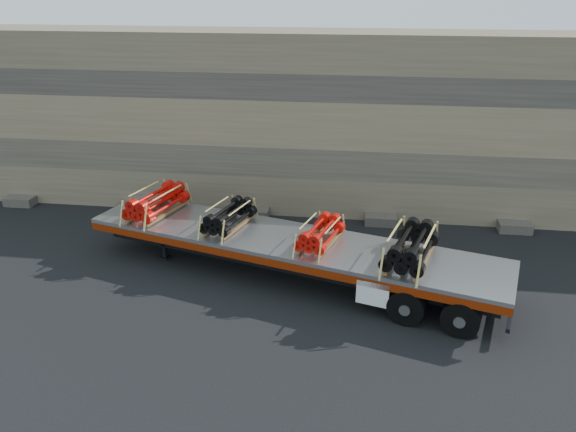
# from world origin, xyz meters

# --- Properties ---
(ground) EXTENTS (120.00, 120.00, 0.00)m
(ground) POSITION_xyz_m (0.00, 0.00, 0.00)
(ground) COLOR black
(ground) RESTS_ON ground
(rock_wall) EXTENTS (44.00, 3.00, 7.00)m
(rock_wall) POSITION_xyz_m (0.00, 6.50, 3.50)
(rock_wall) COLOR #7A6B54
(rock_wall) RESTS_ON ground
(trailer) EXTENTS (13.58, 6.17, 1.34)m
(trailer) POSITION_xyz_m (-0.98, 0.10, 0.67)
(trailer) COLOR #9EA0A5
(trailer) RESTS_ON ground
(bundle_front) EXTENTS (1.76, 2.56, 0.82)m
(bundle_front) POSITION_xyz_m (-5.70, 1.46, 1.75)
(bundle_front) COLOR red
(bundle_front) RESTS_ON trailer
(bundle_midfront) EXTENTS (1.54, 2.23, 0.72)m
(bundle_midfront) POSITION_xyz_m (-3.01, 0.68, 1.70)
(bundle_midfront) COLOR black
(bundle_midfront) RESTS_ON trailer
(bundle_midrear) EXTENTS (1.46, 2.12, 0.68)m
(bundle_midrear) POSITION_xyz_m (0.03, -0.19, 1.68)
(bundle_midrear) COLOR red
(bundle_midrear) RESTS_ON trailer
(bundle_rear) EXTENTS (1.83, 2.66, 0.86)m
(bundle_rear) POSITION_xyz_m (2.66, -0.95, 1.77)
(bundle_rear) COLOR black
(bundle_rear) RESTS_ON trailer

